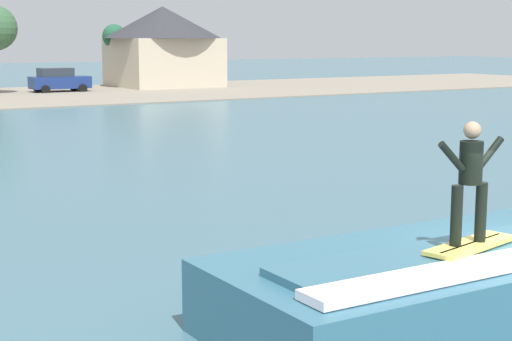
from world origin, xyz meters
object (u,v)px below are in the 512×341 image
surfer (470,176)px  car_far_shore (59,80)px  wave_crest (439,285)px  tree_tall_bare (114,38)px  house_gabled_white (163,43)px  surfboard (471,245)px

surfer → car_far_shore: (11.07, 52.20, -1.22)m
wave_crest → tree_tall_bare: size_ratio=1.26×
house_gabled_white → wave_crest: bearing=-111.1°
wave_crest → car_far_shore: car_far_shore is taller
surfboard → wave_crest: bearing=120.6°
wave_crest → car_far_shore: size_ratio=1.51×
car_far_shore → house_gabled_white: size_ratio=0.45×
surfboard → house_gabled_white: 58.34m
car_far_shore → tree_tall_bare: 8.61m
wave_crest → tree_tall_bare: tree_tall_bare is taller
wave_crest → tree_tall_bare: (17.63, 56.65, 3.54)m
wave_crest → surfboard: size_ratio=3.71×
surfboard → car_far_shore: 53.35m
surfboard → car_far_shore: (11.00, 52.20, -0.24)m
wave_crest → surfboard: bearing=-59.4°
car_far_shore → tree_tall_bare: tree_tall_bare is taller
surfer → car_far_shore: surfer is taller
tree_tall_bare → wave_crest: bearing=-107.3°
surfboard → surfer: 0.98m
wave_crest → house_gabled_white: size_ratio=0.67×
wave_crest → surfer: surfer is taller
surfer → tree_tall_bare: (17.48, 57.02, 1.91)m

